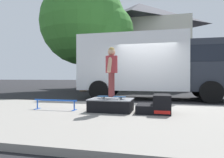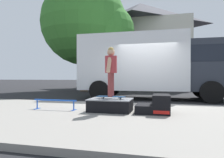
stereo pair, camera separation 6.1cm
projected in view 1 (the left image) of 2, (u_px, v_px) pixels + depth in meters
The scene contains 10 objects.
ground_plane at pixel (144, 105), 7.91m from camera, with size 140.00×140.00×0.00m, color black.
sidewalk_slab at pixel (134, 118), 5.00m from camera, with size 50.00×5.00×0.12m, color gray.
skate_box at pixel (111, 104), 5.66m from camera, with size 1.16×0.81×0.34m.
kicker_ramp at pixel (157, 105), 5.37m from camera, with size 0.86×0.78×0.48m.
grind_rail at pixel (55, 102), 5.94m from camera, with size 1.32×0.28×0.29m.
skateboard at pixel (112, 97), 5.62m from camera, with size 0.80×0.27×0.07m.
skater_kid at pixel (112, 67), 5.62m from camera, with size 0.32×0.68×1.33m.
box_truck at pixel (153, 64), 9.98m from camera, with size 6.91×2.63×3.05m.
street_tree_main at pixel (88, 25), 15.43m from camera, with size 6.93×6.30×8.27m.
house_behind at pixel (139, 45), 20.60m from camera, with size 9.54×8.22×8.40m.
Camera 1 is at (0.64, -7.97, 1.05)m, focal length 33.33 mm.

